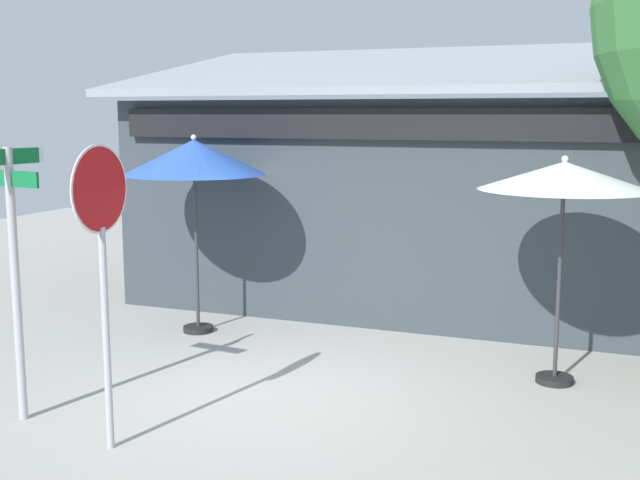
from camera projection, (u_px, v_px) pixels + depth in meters
The scene contains 6 objects.
ground_plane at pixel (267, 395), 9.17m from camera, with size 28.00×28.00×0.10m, color #9E9B93.
cafe_building at pixel (429, 196), 13.44m from camera, with size 9.80×5.08×4.44m.
street_sign_post at pixel (14, 256), 8.07m from camera, with size 0.78×0.84×2.84m.
stop_sign at pixel (102, 237), 7.29m from camera, with size 0.07×0.83×2.90m.
patio_umbrella_royal_blue_left at pixel (194, 159), 11.28m from camera, with size 2.05×2.05×2.88m.
patio_umbrella_ivory_center at pixel (564, 179), 9.07m from camera, with size 1.96×1.96×2.70m.
Camera 1 is at (3.74, -7.96, 3.17)m, focal length 44.56 mm.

